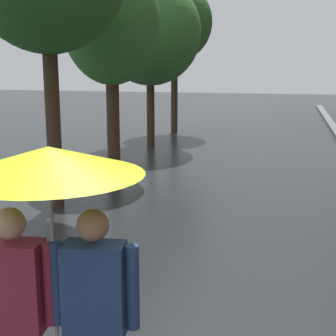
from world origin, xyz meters
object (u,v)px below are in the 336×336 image
Objects in this scene: street_tree_4 at (174,23)px; street_tree_2 at (111,23)px; couple_under_umbrella at (52,246)px; street_tree_3 at (150,33)px.

street_tree_2 is at bearing -89.49° from street_tree_4.
couple_under_umbrella is at bearing -80.46° from street_tree_4.
street_tree_3 is 2.41× the size of couple_under_umbrella.
street_tree_4 is (0.07, 3.12, 0.51)m from street_tree_3.
street_tree_2 is at bearing 106.73° from couple_under_umbrella.
street_tree_2 is 0.91× the size of street_tree_4.
street_tree_4 is at bearing 99.54° from couple_under_umbrella.
street_tree_3 is at bearing -91.37° from street_tree_4.
street_tree_4 is 15.94m from couple_under_umbrella.
street_tree_3 reaches higher than street_tree_2.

